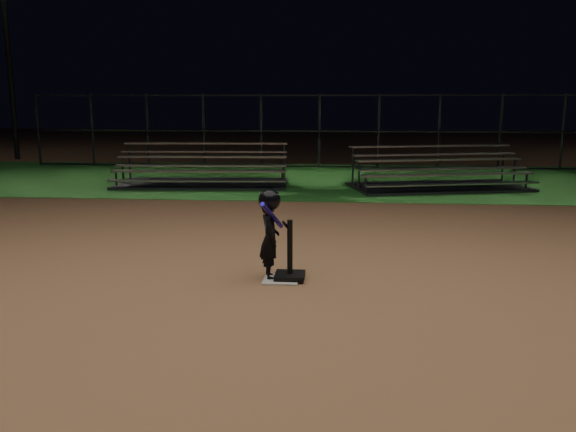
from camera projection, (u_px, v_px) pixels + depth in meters
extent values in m
plane|color=#976944|center=(281.00, 280.00, 7.58)|extent=(80.00, 80.00, 0.00)
cube|color=#1E5B1D|center=(315.00, 179.00, 17.35)|extent=(60.00, 8.00, 0.01)
cube|color=beige|center=(281.00, 279.00, 7.57)|extent=(0.45, 0.45, 0.02)
cube|color=black|center=(290.00, 276.00, 7.60)|extent=(0.38, 0.38, 0.06)
cylinder|color=black|center=(290.00, 247.00, 7.53)|extent=(0.07, 0.07, 0.70)
imported|color=black|center=(270.00, 239.00, 7.56)|extent=(0.35, 0.44, 1.05)
sphere|color=black|center=(269.00, 200.00, 7.47)|extent=(0.28, 0.28, 0.28)
cylinder|color=#2416C2|center=(272.00, 215.00, 7.35)|extent=(0.24, 0.56, 0.43)
cylinder|color=black|center=(286.00, 225.00, 7.48)|extent=(0.09, 0.19, 0.14)
cube|color=#A5A5A9|center=(199.00, 171.00, 15.43)|extent=(4.58, 0.56, 0.05)
cube|color=#A5A5A9|center=(197.00, 181.00, 15.15)|extent=(4.58, 0.56, 0.03)
cube|color=#A5A5A9|center=(202.00, 157.00, 15.98)|extent=(4.58, 0.56, 0.05)
cube|color=#A5A5A9|center=(201.00, 166.00, 15.71)|extent=(4.58, 0.56, 0.03)
cube|color=#A5A5A9|center=(206.00, 143.00, 16.54)|extent=(4.58, 0.56, 0.05)
cube|color=#A5A5A9|center=(204.00, 152.00, 16.26)|extent=(4.58, 0.56, 0.03)
cube|color=#38383D|center=(203.00, 184.00, 16.12)|extent=(4.70, 2.51, 0.07)
cube|color=#B7B7BC|center=(448.00, 174.00, 14.82)|extent=(4.40, 1.36, 0.04)
cube|color=#B7B7BC|center=(453.00, 184.00, 14.56)|extent=(4.40, 1.36, 0.03)
cube|color=#B7B7BC|center=(439.00, 160.00, 15.36)|extent=(4.40, 1.36, 0.04)
cube|color=#B7B7BC|center=(444.00, 169.00, 15.09)|extent=(4.40, 1.36, 0.03)
cube|color=#B7B7BC|center=(430.00, 146.00, 15.89)|extent=(4.40, 1.36, 0.04)
cube|color=#B7B7BC|center=(435.00, 154.00, 15.63)|extent=(4.40, 1.36, 0.03)
cube|color=#38383D|center=(438.00, 187.00, 15.50)|extent=(4.87, 3.21, 0.07)
cube|color=#38383D|center=(319.00, 166.00, 20.27)|extent=(20.00, 0.05, 0.05)
cube|color=#38383D|center=(319.00, 131.00, 20.04)|extent=(20.00, 0.05, 0.05)
cube|color=#38383D|center=(320.00, 95.00, 19.81)|extent=(20.00, 0.05, 0.05)
cylinder|color=#38383D|center=(38.00, 130.00, 20.92)|extent=(0.08, 0.08, 2.50)
cylinder|color=#38383D|center=(176.00, 131.00, 20.48)|extent=(0.08, 0.08, 2.50)
cylinder|color=#38383D|center=(319.00, 131.00, 20.04)|extent=(0.08, 0.08, 2.50)
cylinder|color=#38383D|center=(469.00, 132.00, 19.60)|extent=(0.08, 0.08, 2.50)
cylinder|color=#2D2D30|center=(8.00, 55.00, 22.52)|extent=(0.20, 0.20, 8.00)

